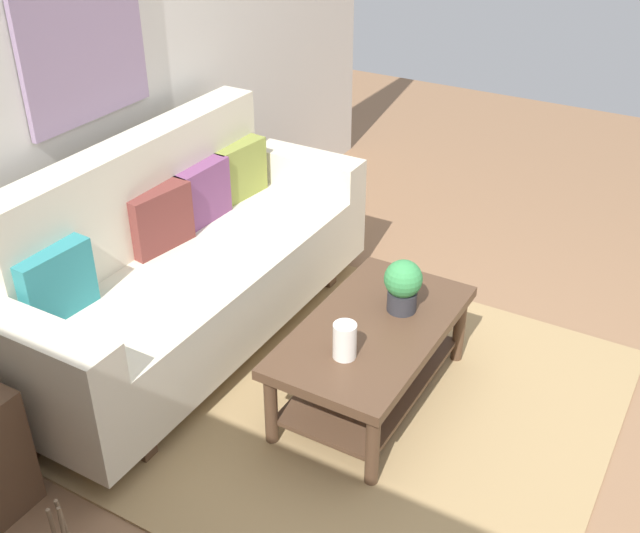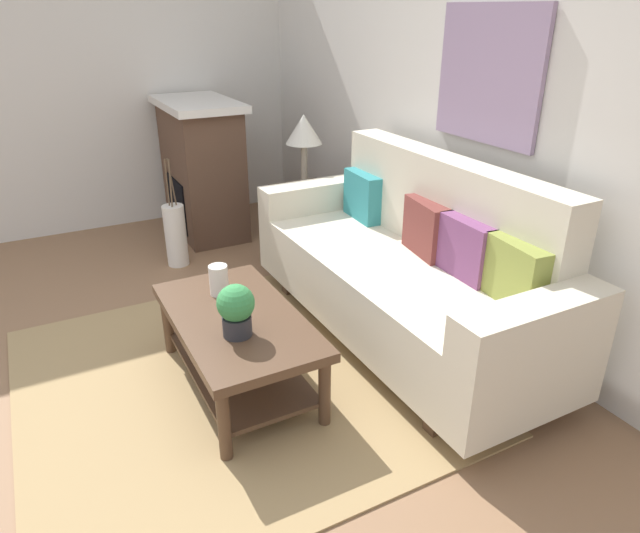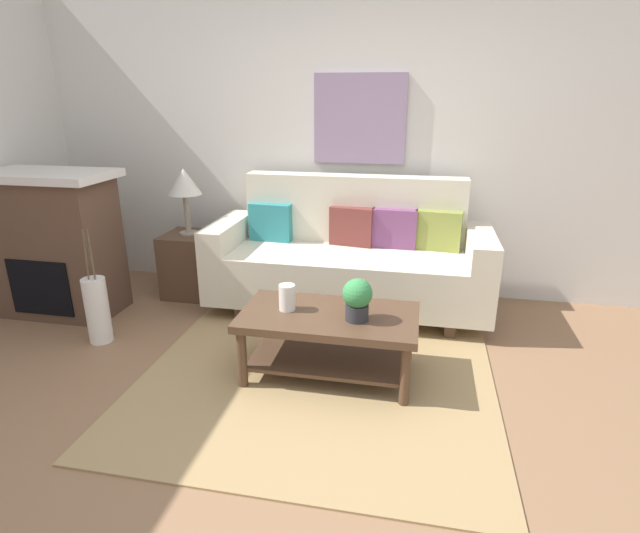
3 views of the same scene
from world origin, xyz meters
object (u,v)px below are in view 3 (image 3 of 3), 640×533
Objects in this scene: throw_pillow_olive at (438,231)px; throw_pillow_plum at (394,228)px; side_table at (192,264)px; throw_pillow_teal at (271,222)px; tabletop_vase at (287,297)px; fireplace at (56,243)px; floor_vase at (97,310)px; couch at (349,259)px; throw_pillow_maroon at (352,226)px; potted_plant_tabletop at (357,298)px; framed_painting at (360,119)px; coffee_table at (329,330)px; table_lamp at (185,184)px.

throw_pillow_plum is at bearing 180.00° from throw_pillow_olive.
throw_pillow_olive is 0.64× the size of side_table.
tabletop_vase is (0.46, -1.20, -0.17)m from throw_pillow_teal.
throw_pillow_teal is 1.30m from tabletop_vase.
fireplace is 0.82m from floor_vase.
fireplace is (-2.29, -0.53, 0.16)m from couch.
potted_plant_tabletop is at bearing -80.45° from throw_pillow_maroon.
throw_pillow_teal is at bearing 180.00° from throw_pillow_olive.
floor_vase is 0.63× the size of framed_painting.
throw_pillow_maroon is 0.35m from throw_pillow_plum.
throw_pillow_teal and throw_pillow_maroon have the same top height.
potted_plant_tabletop is (0.18, -0.06, 0.26)m from coffee_table.
throw_pillow_maroon is 2.17× the size of tabletop_vase.
throw_pillow_olive is (1.40, 0.00, 0.00)m from throw_pillow_teal.
throw_pillow_maroon is 0.33× the size of coffee_table.
table_lamp is (-1.45, 1.11, 0.68)m from coffee_table.
framed_painting reaches higher than fireplace.
throw_pillow_maroon is (0.70, 0.00, 0.00)m from throw_pillow_teal.
couch is 1.53m from table_lamp.
table_lamp is at bearing 144.35° from potted_plant_tabletop.
fireplace is at bearing 165.08° from tabletop_vase.
throw_pillow_teal is 1.37× the size of potted_plant_tabletop.
throw_pillow_olive is 1.43m from coffee_table.
couch is 2.36m from fireplace.
fireplace is 1.50× the size of framed_painting.
coffee_table is (0.03, -1.21, -0.37)m from throw_pillow_maroon.
throw_pillow_teal is 0.63× the size of table_lamp.
table_lamp is (-1.77, -0.09, 0.31)m from throw_pillow_plum.
tabletop_vase is at bearing -101.18° from throw_pillow_maroon.
fireplace is at bearing -166.15° from throw_pillow_plum.
throw_pillow_olive is 2.14m from table_lamp.
table_lamp is 0.49× the size of fireplace.
couch is at bearing -90.00° from framed_painting.
potted_plant_tabletop is 0.54× the size of floor_vase.
throw_pillow_teal is 1.46m from coffee_table.
throw_pillow_teal and throw_pillow_olive have the same top height.
coffee_table is at bearing -88.34° from couch.
couch is at bearing -10.20° from throw_pillow_teal.
framed_painting is at bearing 90.00° from throw_pillow_maroon.
side_table is (-2.12, -0.09, -0.40)m from throw_pillow_olive.
throw_pillow_plum is 0.64× the size of side_table.
throw_pillow_teal and throw_pillow_plum have the same top height.
throw_pillow_olive reaches higher than floor_vase.
throw_pillow_olive is (0.35, 0.00, 0.00)m from throw_pillow_plum.
coffee_table is at bearing -58.83° from throw_pillow_teal.
tabletop_vase is 0.34× the size of floor_vase.
couch is at bearing -1.33° from side_table.
throw_pillow_plum reaches higher than side_table.
throw_pillow_maroon is 1.48m from side_table.
throw_pillow_maroon is at bearing 180.00° from throw_pillow_plum.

